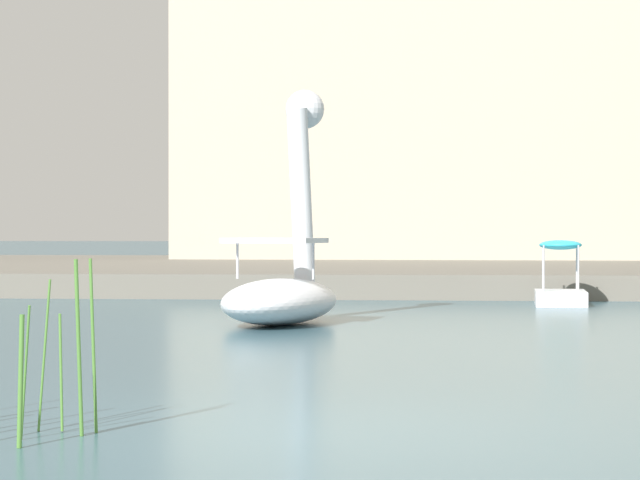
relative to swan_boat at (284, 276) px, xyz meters
name	(u,v)px	position (x,y,z in m)	size (l,w,h in m)	color
ground_plane	(290,437)	(1.41, -11.44, -0.77)	(524.95, 524.95, 0.00)	#385966
shore_bank_far	(403,271)	(1.41, 20.34, -0.49)	(154.52, 25.67, 0.56)	#6B665B
swan_boat	(284,276)	(0.00, 0.00, 0.00)	(2.26, 3.61, 3.93)	white
pedal_boat_cyan	(560,286)	(5.02, 5.91, -0.39)	(1.13, 1.85, 1.34)	white
apartment_block	(424,83)	(2.04, 27.92, 6.46)	(17.84, 8.21, 13.34)	#B2A893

